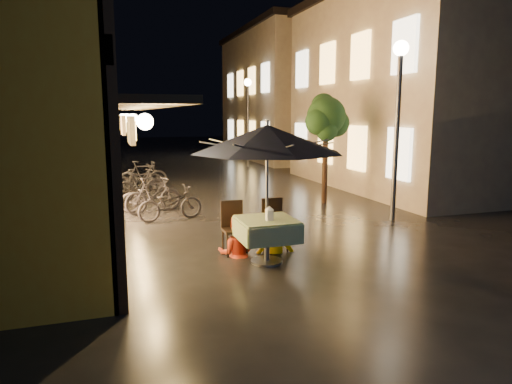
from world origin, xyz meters
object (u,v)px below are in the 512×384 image
object	(u,v)px
table_lantern	(269,212)
bicycle_0	(170,203)
streetlamp_near	(398,98)
person_orange	(236,217)
person_yellow	(275,214)
cafe_table	(267,230)
patio_umbrella	(267,139)

from	to	relation	value
table_lantern	bicycle_0	distance (m)	4.07
bicycle_0	streetlamp_near	bearing A→B (deg)	-119.21
person_orange	person_yellow	world-z (taller)	same
cafe_table	patio_umbrella	world-z (taller)	patio_umbrella
cafe_table	person_yellow	distance (m)	0.67
cafe_table	table_lantern	world-z (taller)	table_lantern
person_yellow	cafe_table	bearing A→B (deg)	65.85
person_orange	person_yellow	xyz separation A→B (m)	(0.74, -0.03, 0.00)
patio_umbrella	person_orange	size ratio (longest dim) A/B	1.82
bicycle_0	person_yellow	bearing A→B (deg)	-165.73
table_lantern	bicycle_0	world-z (taller)	table_lantern
streetlamp_near	person_orange	distance (m)	5.11
person_orange	table_lantern	bearing A→B (deg)	137.55
patio_umbrella	person_yellow	xyz separation A→B (m)	(0.35, 0.56, -1.43)
patio_umbrella	streetlamp_near	bearing A→B (deg)	27.48
cafe_table	bicycle_0	size ratio (longest dim) A/B	0.62
streetlamp_near	person_yellow	world-z (taller)	streetlamp_near
person_yellow	bicycle_0	size ratio (longest dim) A/B	0.90
cafe_table	patio_umbrella	distance (m)	1.56
streetlamp_near	cafe_table	world-z (taller)	streetlamp_near
person_yellow	person_orange	bearing A→B (deg)	6.31
table_lantern	person_yellow	bearing A→B (deg)	62.68
table_lantern	person_yellow	xyz separation A→B (m)	(0.35, 0.69, -0.20)
streetlamp_near	person_orange	size ratio (longest dim) A/B	2.95
patio_umbrella	table_lantern	world-z (taller)	patio_umbrella
cafe_table	bicycle_0	world-z (taller)	bicycle_0
cafe_table	person_orange	world-z (taller)	person_orange
patio_umbrella	person_orange	world-z (taller)	patio_umbrella
streetlamp_near	patio_umbrella	xyz separation A→B (m)	(-3.98, -2.07, -0.77)
person_orange	cafe_table	bearing A→B (deg)	142.57
person_orange	person_yellow	distance (m)	0.74
cafe_table	bicycle_0	bearing A→B (deg)	107.35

